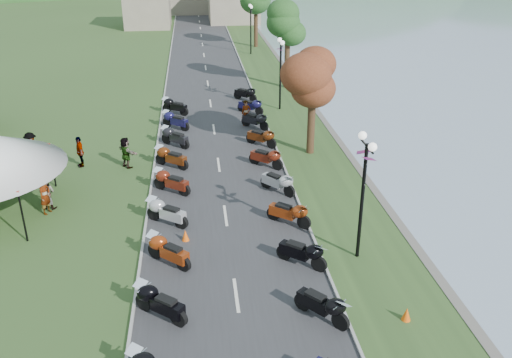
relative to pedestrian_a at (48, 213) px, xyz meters
name	(u,v)px	position (x,y,z in m)	size (l,w,h in m)	color
road	(210,103)	(8.12, 16.78, 0.01)	(7.00, 120.00, 0.02)	#353538
far_building	(185,2)	(6.12, 61.78, 2.50)	(18.00, 16.00, 5.00)	gray
moto_row_left	(165,276)	(5.64, -6.55, 0.55)	(2.60, 44.28, 1.10)	#331411
moto_row_right	(294,232)	(10.77, -3.94, 0.55)	(2.60, 44.74, 1.10)	#331411
tree_lakeside	(313,93)	(13.54, 6.01, 3.62)	(2.61, 2.61, 7.24)	#2C5E25
pedestrian_a	(48,213)	(0.00, 0.00, 0.00)	(0.64, 0.47, 1.75)	slate
pedestrian_b	(50,208)	(-0.04, 0.50, 0.00)	(0.77, 0.42, 1.58)	slate
pedestrian_c	(34,163)	(-2.15, 6.22, 0.00)	(1.17, 0.48, 1.81)	slate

